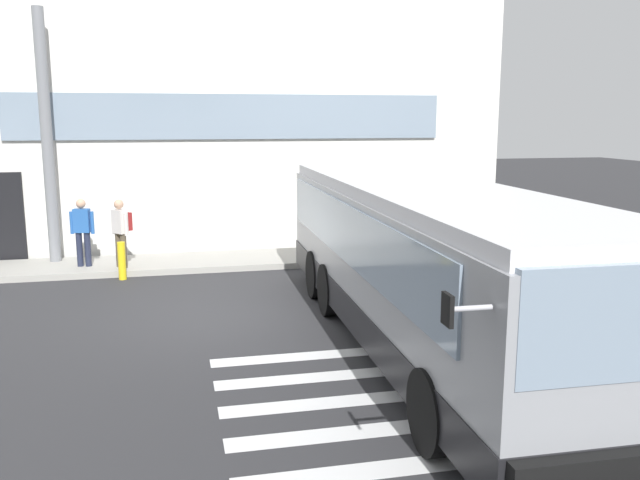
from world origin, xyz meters
TOP-DOWN VIEW (x-y plane):
  - ground_plane at (0.00, 0.00)m, footprint 80.00×90.00m
  - bay_paint_stripes at (2.00, -4.20)m, footprint 4.40×3.96m
  - terminal_building at (-0.67, 11.55)m, footprint 19.49×13.80m
  - boarding_curb at (0.00, 4.80)m, footprint 21.69×2.00m
  - entry_support_column at (-3.67, 5.40)m, footprint 0.28×0.28m
  - bus_main_foreground at (3.35, -2.36)m, footprint 3.23×11.08m
  - passenger_near_column at (-2.87, 4.60)m, footprint 0.58×0.29m
  - passenger_by_doorway at (-1.93, 4.30)m, footprint 0.50×0.52m
  - safety_bollard_yellow at (-1.90, 3.60)m, footprint 0.18×0.18m

SIDE VIEW (x-z plane):
  - ground_plane at x=0.00m, z-range -0.02..0.00m
  - bay_paint_stripes at x=2.00m, z-range 0.00..0.01m
  - boarding_curb at x=0.00m, z-range 0.00..0.15m
  - safety_bollard_yellow at x=-1.90m, z-range 0.00..0.90m
  - passenger_near_column at x=-2.87m, z-range 0.24..1.92m
  - passenger_by_doorway at x=-1.93m, z-range 0.28..1.95m
  - bus_main_foreground at x=3.35m, z-range -0.02..2.68m
  - entry_support_column at x=-3.67m, z-range 0.15..6.41m
  - terminal_building at x=-0.67m, z-range -0.01..8.09m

